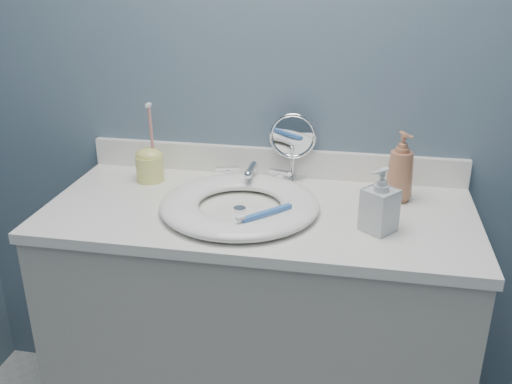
% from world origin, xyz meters
% --- Properties ---
extents(back_wall, '(2.20, 0.02, 2.40)m').
position_xyz_m(back_wall, '(0.00, 1.25, 1.20)').
color(back_wall, slate).
rests_on(back_wall, ground).
extents(vanity_cabinet, '(1.20, 0.55, 0.85)m').
position_xyz_m(vanity_cabinet, '(0.00, 0.97, 0.42)').
color(vanity_cabinet, '#AFAAA0').
rests_on(vanity_cabinet, ground).
extents(countertop, '(1.22, 0.57, 0.03)m').
position_xyz_m(countertop, '(0.00, 0.97, 0.86)').
color(countertop, white).
rests_on(countertop, vanity_cabinet).
extents(backsplash, '(1.22, 0.02, 0.09)m').
position_xyz_m(backsplash, '(0.00, 1.24, 0.93)').
color(backsplash, white).
rests_on(backsplash, countertop).
extents(basin, '(0.45, 0.45, 0.04)m').
position_xyz_m(basin, '(-0.05, 0.94, 0.90)').
color(basin, white).
rests_on(basin, countertop).
extents(drain, '(0.04, 0.04, 0.01)m').
position_xyz_m(drain, '(-0.05, 0.94, 0.88)').
color(drain, silver).
rests_on(drain, countertop).
extents(faucet, '(0.25, 0.13, 0.07)m').
position_xyz_m(faucet, '(-0.05, 1.14, 0.91)').
color(faucet, silver).
rests_on(faucet, countertop).
extents(makeup_mirror, '(0.15, 0.08, 0.22)m').
position_xyz_m(makeup_mirror, '(0.06, 1.21, 1.00)').
color(makeup_mirror, silver).
rests_on(makeup_mirror, countertop).
extents(soap_bottle_amber, '(0.11, 0.11, 0.21)m').
position_xyz_m(soap_bottle_amber, '(0.39, 1.10, 0.98)').
color(soap_bottle_amber, '#A5694A').
rests_on(soap_bottle_amber, countertop).
extents(soap_bottle_clear, '(0.11, 0.11, 0.17)m').
position_xyz_m(soap_bottle_clear, '(0.33, 0.89, 0.97)').
color(soap_bottle_clear, silver).
rests_on(soap_bottle_clear, countertop).
extents(toothbrush_holder, '(0.09, 0.09, 0.25)m').
position_xyz_m(toothbrush_holder, '(-0.38, 1.12, 0.94)').
color(toothbrush_holder, '#DADA6D').
rests_on(toothbrush_holder, countertop).
extents(toothbrush_lying, '(0.13, 0.14, 0.02)m').
position_xyz_m(toothbrush_lying, '(0.04, 0.84, 0.92)').
color(toothbrush_lying, '#3871C7').
rests_on(toothbrush_lying, basin).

